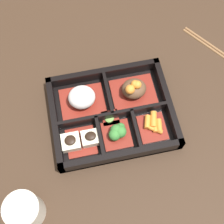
# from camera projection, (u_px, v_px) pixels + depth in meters

# --- Properties ---
(ground_plane) EXTENTS (3.00, 3.00, 0.00)m
(ground_plane) POSITION_uv_depth(u_px,v_px,m) (112.00, 116.00, 0.79)
(ground_plane) COLOR #382619
(bento_base) EXTENTS (0.30, 0.24, 0.01)m
(bento_base) POSITION_uv_depth(u_px,v_px,m) (112.00, 115.00, 0.78)
(bento_base) COLOR black
(bento_base) RESTS_ON ground_plane
(bento_rim) EXTENTS (0.30, 0.24, 0.04)m
(bento_rim) POSITION_uv_depth(u_px,v_px,m) (112.00, 114.00, 0.77)
(bento_rim) COLOR black
(bento_rim) RESTS_ON ground_plane
(bowl_rice) EXTENTS (0.11, 0.09, 0.06)m
(bowl_rice) POSITION_uv_depth(u_px,v_px,m) (82.00, 98.00, 0.77)
(bowl_rice) COLOR maroon
(bowl_rice) RESTS_ON bento_base
(bowl_stew) EXTENTS (0.11, 0.09, 0.06)m
(bowl_stew) POSITION_uv_depth(u_px,v_px,m) (134.00, 89.00, 0.78)
(bowl_stew) COLOR maroon
(bowl_stew) RESTS_ON bento_base
(bowl_tofu) EXTENTS (0.09, 0.07, 0.03)m
(bowl_tofu) POSITION_uv_depth(u_px,v_px,m) (81.00, 140.00, 0.74)
(bowl_tofu) COLOR maroon
(bowl_tofu) RESTS_ON bento_base
(bowl_greens) EXTENTS (0.07, 0.07, 0.04)m
(bowl_greens) POSITION_uv_depth(u_px,v_px,m) (118.00, 132.00, 0.74)
(bowl_greens) COLOR maroon
(bowl_greens) RESTS_ON bento_base
(bowl_carrots) EXTENTS (0.07, 0.08, 0.02)m
(bowl_carrots) POSITION_uv_depth(u_px,v_px,m) (153.00, 125.00, 0.76)
(bowl_carrots) COLOR maroon
(bowl_carrots) RESTS_ON bento_base
(bowl_pickles) EXTENTS (0.04, 0.04, 0.01)m
(bowl_pickles) POSITION_uv_depth(u_px,v_px,m) (110.00, 118.00, 0.77)
(bowl_pickles) COLOR maroon
(bowl_pickles) RESTS_ON bento_base
(tea_cup) EXTENTS (0.08, 0.08, 0.07)m
(tea_cup) POSITION_uv_depth(u_px,v_px,m) (25.00, 210.00, 0.66)
(tea_cup) COLOR beige
(tea_cup) RESTS_ON ground_plane
(chopsticks) EXTENTS (0.14, 0.19, 0.01)m
(chopsticks) POSITION_uv_depth(u_px,v_px,m) (217.00, 50.00, 0.86)
(chopsticks) COLOR brown
(chopsticks) RESTS_ON ground_plane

